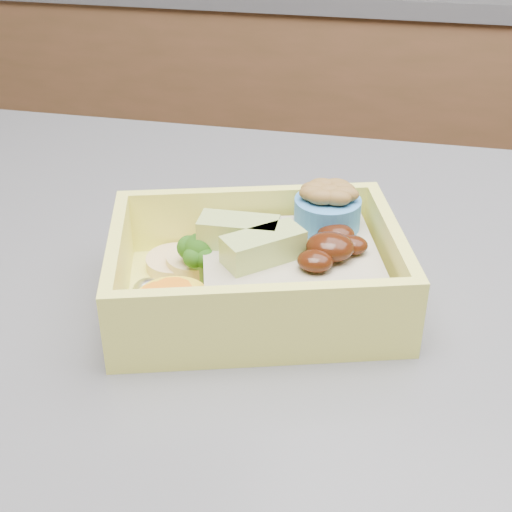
# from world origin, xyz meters

# --- Properties ---
(bento_box) EXTENTS (0.20, 0.17, 0.06)m
(bento_box) POSITION_xyz_m (-0.11, 0.04, 0.94)
(bento_box) COLOR #FEFA69
(bento_box) RESTS_ON island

